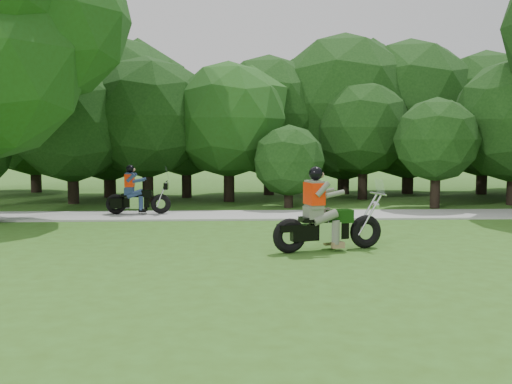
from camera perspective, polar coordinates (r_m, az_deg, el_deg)
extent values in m
plane|color=#375C1A|center=(11.34, 13.83, -7.65)|extent=(100.00, 100.00, 0.00)
cube|color=#9C9C97|center=(19.04, 7.10, -2.27)|extent=(60.00, 2.20, 0.06)
cylinder|color=black|center=(24.94, -6.95, 1.39)|extent=(0.42, 0.42, 1.70)
sphere|color=black|center=(24.90, -7.01, 6.70)|extent=(4.49, 4.49, 4.49)
cylinder|color=black|center=(29.21, -21.15, 1.73)|extent=(0.50, 0.50, 1.80)
sphere|color=black|center=(29.19, -21.34, 7.28)|extent=(5.93, 5.93, 5.93)
cylinder|color=black|center=(24.40, 10.62, 1.27)|extent=(0.40, 0.40, 1.71)
sphere|color=black|center=(24.35, 10.70, 6.32)|extent=(3.99, 3.99, 3.99)
cylinder|color=black|center=(27.54, 14.94, 1.72)|extent=(0.52, 0.52, 1.80)
sphere|color=black|center=(27.53, 15.09, 7.97)|extent=(6.48, 6.48, 6.48)
cylinder|color=black|center=(28.34, 21.65, 1.62)|extent=(0.49, 0.49, 1.80)
sphere|color=black|center=(28.32, 21.84, 7.25)|extent=(5.80, 5.80, 5.80)
cylinder|color=black|center=(25.70, -14.42, 1.49)|extent=(0.52, 0.52, 1.80)
sphere|color=black|center=(25.69, -14.57, 8.14)|extent=(6.40, 6.40, 6.40)
cylinder|color=black|center=(23.14, -2.72, 1.25)|extent=(0.43, 0.43, 1.80)
sphere|color=#234F16|center=(23.10, -2.74, 7.25)|extent=(4.67, 4.67, 4.67)
cylinder|color=black|center=(23.58, -10.77, 1.24)|extent=(0.45, 0.45, 1.80)
sphere|color=black|center=(23.54, -10.87, 7.32)|extent=(4.92, 4.92, 4.92)
cylinder|color=black|center=(21.11, 3.28, -0.39)|extent=(0.33, 0.33, 0.88)
sphere|color=black|center=(21.02, 3.30, 3.14)|extent=(2.66, 2.66, 2.66)
cylinder|color=black|center=(23.51, -17.82, 0.86)|extent=(0.43, 0.43, 1.63)
sphere|color=black|center=(23.46, -17.98, 6.52)|extent=(4.64, 4.64, 4.64)
cylinder|color=black|center=(21.86, 17.48, 0.41)|extent=(0.35, 0.35, 1.51)
sphere|color=black|center=(21.79, 17.60, 5.02)|extent=(3.09, 3.09, 3.09)
cylinder|color=black|center=(26.01, 1.30, 1.70)|extent=(0.47, 0.47, 1.80)
sphere|color=black|center=(25.98, 1.31, 7.61)|extent=(5.49, 5.49, 5.49)
cylinder|color=black|center=(26.73, 8.74, 1.73)|extent=(0.54, 0.54, 1.80)
sphere|color=black|center=(26.73, 8.83, 8.37)|extent=(6.75, 6.75, 6.75)
sphere|color=#234F16|center=(19.13, -20.22, 16.06)|extent=(5.12, 5.12, 5.12)
torus|color=black|center=(12.63, 3.36, -4.40)|extent=(0.81, 0.43, 0.78)
torus|color=black|center=(13.43, 10.90, -3.91)|extent=(0.81, 0.43, 0.78)
cube|color=black|center=(12.90, 6.34, -3.97)|extent=(1.38, 0.63, 0.36)
cube|color=silver|center=(12.98, 7.10, -3.92)|extent=(0.62, 0.51, 0.45)
cube|color=black|center=(13.06, 8.31, -2.40)|extent=(0.65, 0.48, 0.29)
cube|color=black|center=(12.80, 5.73, -2.73)|extent=(0.65, 0.50, 0.11)
cylinder|color=silver|center=(13.40, 11.09, -2.25)|extent=(0.59, 0.21, 0.92)
cylinder|color=silver|center=(13.48, 12.11, -0.18)|extent=(0.23, 0.70, 0.04)
cube|color=#515847|center=(12.78, 5.74, -2.04)|extent=(0.44, 0.50, 0.27)
cube|color=#515847|center=(12.74, 5.85, -0.25)|extent=(0.41, 0.53, 0.62)
cube|color=#FF2905|center=(12.74, 5.85, -0.15)|extent=(0.45, 0.58, 0.49)
sphere|color=black|center=(12.72, 6.00, 1.86)|extent=(0.31, 0.31, 0.31)
torus|color=black|center=(19.34, -13.83, -1.19)|extent=(0.67, 0.20, 0.66)
torus|color=black|center=(19.13, -9.50, -1.17)|extent=(0.67, 0.20, 0.66)
cube|color=black|center=(19.24, -12.20, -1.04)|extent=(1.06, 0.25, 0.30)
cube|color=silver|center=(19.22, -11.77, -1.04)|extent=(0.46, 0.33, 0.38)
cube|color=black|center=(19.16, -11.09, -0.19)|extent=(0.50, 0.29, 0.25)
cube|color=black|center=(19.23, -12.56, -0.31)|extent=(0.50, 0.31, 0.09)
cylinder|color=silver|center=(19.09, -9.40, -0.19)|extent=(0.38, 0.05, 0.85)
cylinder|color=silver|center=(19.04, -8.94, 1.04)|extent=(0.05, 0.61, 0.03)
cube|color=black|center=(19.12, -13.80, -1.11)|extent=(0.40, 0.12, 0.32)
cube|color=black|center=(19.53, -13.59, -0.98)|extent=(0.40, 0.12, 0.32)
cube|color=navy|center=(19.22, -12.57, 0.08)|extent=(0.29, 0.37, 0.23)
cube|color=navy|center=(19.19, -12.53, 1.09)|extent=(0.25, 0.40, 0.53)
cube|color=#FF2905|center=(19.19, -12.53, 1.15)|extent=(0.28, 0.44, 0.42)
sphere|color=black|center=(19.16, -12.47, 2.28)|extent=(0.27, 0.27, 0.27)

